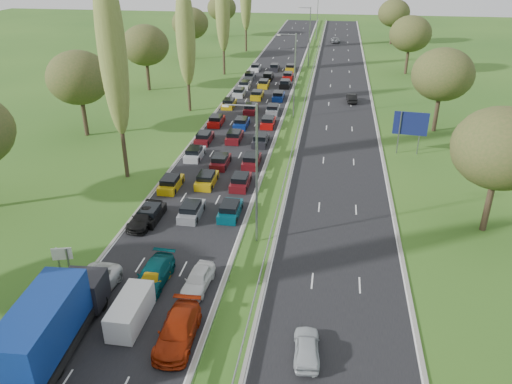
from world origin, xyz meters
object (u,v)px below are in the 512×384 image
at_px(near_car_3, 144,217).
at_px(blue_lorry, 52,322).
at_px(near_car_2, 90,288).
at_px(info_sign, 62,256).
at_px(direction_sign, 410,125).
at_px(white_van_rear, 132,309).

distance_m(near_car_3, blue_lorry, 15.90).
relative_size(near_car_2, info_sign, 2.75).
relative_size(near_car_3, info_sign, 2.24).
bearing_deg(near_car_3, near_car_2, -85.22).
xyz_separation_m(info_sign, direction_sign, (28.80, 29.46, 2.20)).
height_order(near_car_3, info_sign, info_sign).
xyz_separation_m(near_car_3, direction_sign, (25.32, 21.47, 2.87)).
bearing_deg(white_van_rear, blue_lorry, -137.48).
relative_size(near_car_3, blue_lorry, 0.48).
bearing_deg(direction_sign, white_van_rear, -122.31).
distance_m(near_car_2, info_sign, 4.42).
bearing_deg(white_van_rear, direction_sign, 57.58).
relative_size(near_car_3, direction_sign, 0.90).
xyz_separation_m(blue_lorry, direction_sign, (25.09, 37.31, 1.42)).
distance_m(near_car_3, white_van_rear, 13.10).
bearing_deg(white_van_rear, info_sign, 147.96).
xyz_separation_m(white_van_rear, info_sign, (-7.29, 4.54, 0.42)).
bearing_deg(blue_lorry, info_sign, 111.77).
bearing_deg(blue_lorry, direction_sign, 52.56).
xyz_separation_m(blue_lorry, white_van_rear, (3.59, 3.30, -1.19)).
xyz_separation_m(near_car_2, direction_sign, (25.34, 32.16, 2.75)).
bearing_deg(blue_lorry, near_car_2, 89.17).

